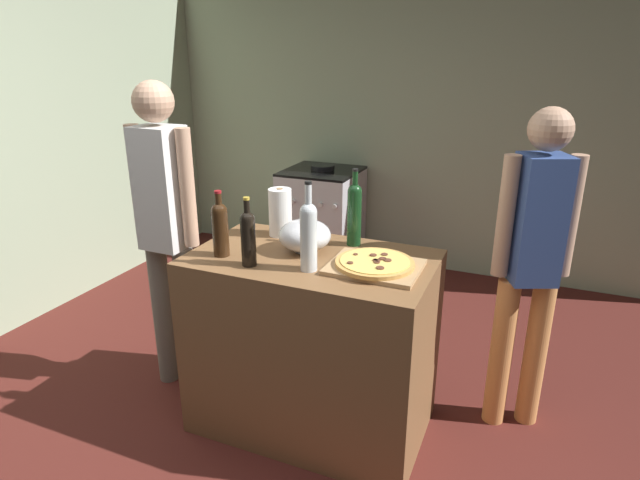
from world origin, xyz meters
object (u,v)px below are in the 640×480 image
Objects in this scene: wine_bottle_amber at (354,212)px; person_in_stripes at (166,221)px; wine_bottle_dark at (220,227)px; stove at (322,219)px; wine_bottle_clear at (309,233)px; paper_towel_roll at (280,212)px; wine_bottle_green at (248,236)px; person_in_red at (532,256)px; pizza at (375,263)px; mixing_bowl at (305,236)px.

wine_bottle_amber is 0.22× the size of person_in_stripes.
wine_bottle_dark is 2.25m from stove.
person_in_stripes is at bearing 169.70° from wine_bottle_clear.
wine_bottle_dark is at bearing -108.56° from paper_towel_roll.
wine_bottle_green is at bearing -17.05° from wine_bottle_dark.
wine_bottle_clear is 1.08m from person_in_red.
person_in_red is at bearing 31.86° from wine_bottle_clear.
wine_bottle_amber reaches higher than pizza.
wine_bottle_green is (-0.16, -0.26, 0.06)m from mixing_bowl.
wine_bottle_amber is 0.87m from person_in_red.
paper_towel_roll reaches higher than mixing_bowl.
person_in_stripes reaches higher than pizza.
mixing_bowl is 0.66× the size of wine_bottle_amber.
paper_towel_roll is 0.65× the size of wine_bottle_amber.
wine_bottle_clear is at bearing -148.14° from person_in_red.
stove is (-0.50, 1.76, -0.61)m from paper_towel_roll.
mixing_bowl reaches higher than pizza.
wine_bottle_green is at bearing -19.12° from person_in_stripes.
wine_bottle_dark is (-0.72, -0.12, 0.11)m from pizza.
pizza is 1.11× the size of wine_bottle_dark.
stove is (-0.91, 1.75, -0.66)m from wine_bottle_amber.
wine_bottle_dark is at bearing -157.51° from person_in_red.
pizza is 0.38× the size of stove.
paper_towel_roll is 0.39m from wine_bottle_dark.
wine_bottle_green is at bearing -161.91° from pizza.
wine_bottle_amber is (0.34, 0.44, 0.03)m from wine_bottle_green.
person_in_red reaches higher than paper_towel_roll.
person_in_red reaches higher than stove.
mixing_bowl is 2.13m from stove.
person_in_stripes is (-0.63, 0.22, -0.07)m from wine_bottle_green.
person_in_stripes reaches higher than paper_towel_roll.
stove is (-0.38, 2.13, -0.63)m from wine_bottle_dark.
wine_bottle_clear reaches higher than stove.
wine_bottle_clear is (0.33, -0.37, 0.05)m from paper_towel_roll.
wine_bottle_dark is 0.79× the size of wine_bottle_clear.
wine_bottle_dark is 0.18× the size of person_in_stripes.
person_in_stripes is at bearing -167.45° from wine_bottle_amber.
person_in_red is (1.73, -1.57, 0.48)m from stove.
wine_bottle_amber is 0.24× the size of person_in_red.
wine_bottle_dark is (-0.18, 0.06, 0.00)m from wine_bottle_green.
wine_bottle_dark is (-0.12, -0.37, 0.02)m from paper_towel_roll.
wine_bottle_clear is at bearing -155.69° from pizza.
person_in_stripes is at bearing -160.19° from paper_towel_roll.
pizza is 1.11× the size of wine_bottle_green.
wine_bottle_green reaches higher than stove.
person_in_stripes is at bearing -92.03° from stove.
wine_bottle_dark reaches higher than paper_towel_roll.
wine_bottle_green is at bearing -128.34° from wine_bottle_amber.
wine_bottle_green is at bearing -120.90° from mixing_bowl.
paper_towel_roll is at bearing 131.43° from wine_bottle_clear.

